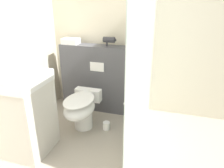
{
  "coord_description": "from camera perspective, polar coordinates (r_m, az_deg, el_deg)",
  "views": [
    {
      "loc": [
        0.69,
        -1.42,
        1.76
      ],
      "look_at": [
        -0.08,
        1.1,
        0.69
      ],
      "focal_mm": 35.0,
      "sensor_mm": 36.0,
      "label": 1
    }
  ],
  "objects": [
    {
      "name": "wall_back",
      "position": [
        3.4,
        5.18,
        13.3
      ],
      "size": [
        8.0,
        0.06,
        2.5
      ],
      "color": "beige",
      "rests_on": "ground_plane"
    },
    {
      "name": "partition_panel",
      "position": [
        3.49,
        -3.15,
        1.4
      ],
      "size": [
        1.24,
        0.25,
        1.07
      ],
      "color": "#4C4C51",
      "rests_on": "ground_plane"
    },
    {
      "name": "shower_glass",
      "position": [
        2.54,
        8.03,
        3.93
      ],
      "size": [
        0.04,
        1.73,
        1.96
      ],
      "color": "silver",
      "rests_on": "ground_plane"
    },
    {
      "name": "hair_drier",
      "position": [
        3.26,
        -0.61,
        11.44
      ],
      "size": [
        0.2,
        0.08,
        0.14
      ],
      "color": "#2D2D33",
      "rests_on": "partition_panel"
    },
    {
      "name": "folded_towel",
      "position": [
        3.51,
        -10.74,
        10.95
      ],
      "size": [
        0.25,
        0.18,
        0.08
      ],
      "color": "white",
      "rests_on": "partition_panel"
    },
    {
      "name": "spare_toilet_roll",
      "position": [
        3.14,
        -1.48,
        -10.83
      ],
      "size": [
        0.1,
        0.1,
        0.11
      ],
      "color": "white",
      "rests_on": "ground_plane"
    },
    {
      "name": "sink_vanity",
      "position": [
        2.76,
        -22.37,
        -7.12
      ],
      "size": [
        0.6,
        0.57,
        1.12
      ],
      "color": "beige",
      "rests_on": "ground_plane"
    },
    {
      "name": "toilet",
      "position": [
        3.06,
        -8.0,
        -6.42
      ],
      "size": [
        0.39,
        0.66,
        0.51
      ],
      "color": "white",
      "rests_on": "ground_plane"
    }
  ]
}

